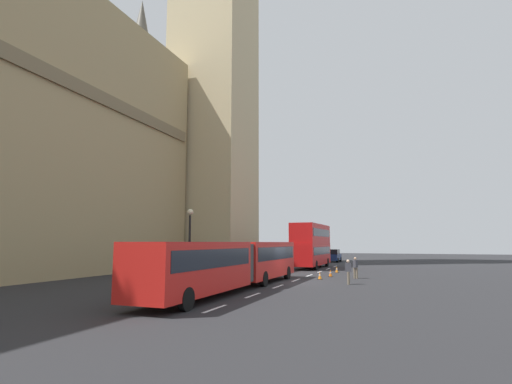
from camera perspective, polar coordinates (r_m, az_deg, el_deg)
The scene contains 12 objects.
ground_plane at distance 29.17m, azimuth 5.01°, elevation -12.99°, with size 160.00×160.00×0.00m, color #262628.
lane_centre_marking at distance 32.96m, azimuth 6.89°, elevation -12.31°, with size 34.40×0.16×0.01m.
clock_tower at distance 62.60m, azimuth -5.94°, elevation 25.58°, with size 11.17×11.17×70.04m.
articulated_bus at distance 24.51m, azimuth -3.15°, elevation -9.99°, with size 18.84×2.54×2.90m.
double_decker_bus at distance 45.26m, azimuth 8.09°, elevation -7.50°, with size 10.24×2.54×4.90m.
sedan_lead at distance 59.78m, azimuth 11.22°, elevation -9.10°, with size 4.40×1.86×1.85m.
traffic_cone_west at distance 31.70m, azimuth 9.31°, elevation -11.96°, with size 0.36×0.36×0.58m.
traffic_cone_middle at distance 34.24m, azimuth 10.82°, elevation -11.58°, with size 0.36×0.36×0.58m.
traffic_cone_east at distance 38.86m, azimuth 11.70°, elevation -11.04°, with size 0.36×0.36×0.58m.
street_lamp at distance 28.53m, azimuth -9.67°, elevation -6.90°, with size 0.44×0.44×5.27m.
pedestrian_near_cones at distance 28.22m, azimuth 13.32°, elevation -11.16°, with size 0.36×0.41×1.69m.
pedestrian_by_kerb at distance 32.92m, azimuth 14.32°, elevation -10.55°, with size 0.46×0.36×1.69m.
Camera 1 is at (-27.95, -7.83, 2.88)m, focal length 27.40 mm.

